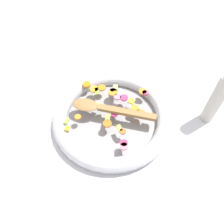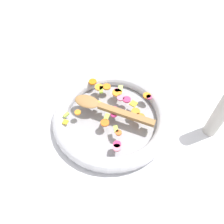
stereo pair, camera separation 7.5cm
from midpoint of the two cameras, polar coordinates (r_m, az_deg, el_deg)
name	(u,v)px [view 1 (the left image)]	position (r m, az deg, el deg)	size (l,w,h in m)	color
ground_plane	(112,120)	(0.79, -2.71, -2.37)	(4.00, 4.00, 0.00)	silver
skillet	(112,117)	(0.77, -2.77, -1.44)	(0.42, 0.42, 0.05)	gray
chopped_vegetables	(115,105)	(0.76, -2.10, 1.59)	(0.30, 0.29, 0.01)	orange
wooden_spoon	(104,108)	(0.74, -4.93, 0.80)	(0.29, 0.11, 0.01)	olive
pepper_mill	(217,99)	(0.77, 23.24, 2.96)	(0.04, 0.04, 0.23)	#B2ADA3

